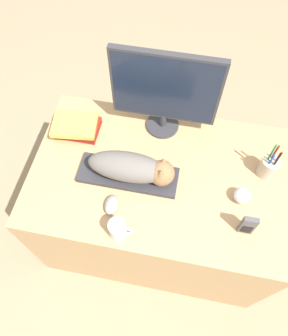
{
  "coord_description": "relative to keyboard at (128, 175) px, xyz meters",
  "views": [
    {
      "loc": [
        0.07,
        -0.37,
        2.06
      ],
      "look_at": [
        -0.07,
        0.37,
        0.77
      ],
      "focal_mm": 35.0,
      "sensor_mm": 36.0,
      "label": 1
    }
  ],
  "objects": [
    {
      "name": "pen_cup",
      "position": [
        0.63,
        0.14,
        0.05
      ],
      "size": [
        0.08,
        0.08,
        0.22
      ],
      "color": "#B2A893",
      "rests_on": "desk"
    },
    {
      "name": "book_stack",
      "position": [
        -0.31,
        0.21,
        0.02
      ],
      "size": [
        0.23,
        0.18,
        0.07
      ],
      "color": "maroon",
      "rests_on": "desk"
    },
    {
      "name": "monitor",
      "position": [
        0.11,
        0.32,
        0.25
      ],
      "size": [
        0.49,
        0.17,
        0.47
      ],
      "color": "#333338",
      "rests_on": "desk"
    },
    {
      "name": "desk",
      "position": [
        0.14,
        0.04,
        -0.37
      ],
      "size": [
        1.22,
        0.77,
        0.71
      ],
      "color": "tan",
      "rests_on": "ground_plane"
    },
    {
      "name": "cat",
      "position": [
        0.03,
        0.0,
        0.08
      ],
      "size": [
        0.4,
        0.14,
        0.14
      ],
      "color": "#66605B",
      "rests_on": "keyboard"
    },
    {
      "name": "baseball",
      "position": [
        0.52,
        -0.02,
        0.03
      ],
      "size": [
        0.08,
        0.08,
        0.08
      ],
      "color": "silver",
      "rests_on": "desk"
    },
    {
      "name": "keyboard",
      "position": [
        0.0,
        0.0,
        0.0
      ],
      "size": [
        0.46,
        0.15,
        0.02
      ],
      "color": "#2D2D33",
      "rests_on": "desk"
    },
    {
      "name": "coffee_mug",
      "position": [
        0.02,
        -0.28,
        0.04
      ],
      "size": [
        0.11,
        0.07,
        0.1
      ],
      "color": "silver",
      "rests_on": "desk"
    },
    {
      "name": "computer_mouse",
      "position": [
        -0.04,
        -0.17,
        0.01
      ],
      "size": [
        0.06,
        0.1,
        0.04
      ],
      "color": "gray",
      "rests_on": "desk"
    },
    {
      "name": "phone",
      "position": [
        0.54,
        -0.17,
        0.05
      ],
      "size": [
        0.06,
        0.02,
        0.13
      ],
      "color": "#4C4C51",
      "rests_on": "desk"
    },
    {
      "name": "ground_plane",
      "position": [
        0.14,
        -0.35,
        -0.72
      ],
      "size": [
        12.0,
        12.0,
        0.0
      ],
      "primitive_type": "plane",
      "color": "#998466"
    }
  ]
}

